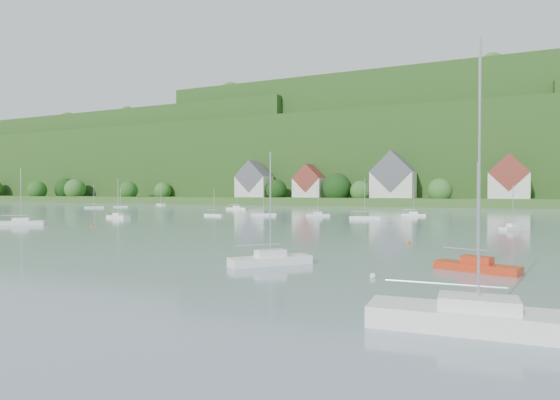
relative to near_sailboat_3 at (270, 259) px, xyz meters
The scene contains 14 objects.
far_shore_strip 166.84m from the near_sailboat_3, 99.02° to the left, with size 600.00×60.00×3.00m, color #365720.
forested_ridge 235.83m from the near_sailboat_3, 96.30° to the left, with size 620.00×181.22×69.89m.
village_building_0 172.34m from the near_sailboat_3, 118.14° to the left, with size 14.00×10.40×16.00m.
village_building_1 163.91m from the near_sailboat_3, 110.06° to the left, with size 12.00×9.36×14.00m.
village_building_2 154.54m from the near_sailboat_3, 97.88° to the left, with size 16.00×11.44×18.00m.
village_building_3 152.21m from the near_sailboat_3, 82.88° to the left, with size 13.00×10.40×15.50m.
near_sailboat_3 is the anchor object (origin of this frame).
near_sailboat_4 18.47m from the near_sailboat_3, 38.56° to the right, with size 8.43×2.78×11.23m.
near_sailboat_5 14.24m from the near_sailboat_3, 12.65° to the left, with size 5.65×3.16×7.35m.
near_sailboat_6 58.25m from the near_sailboat_3, 159.30° to the left, with size 6.42×5.89×9.21m.
mooring_buoy_2 19.57m from the near_sailboat_3, 69.56° to the left, with size 0.44×0.44×0.44m, color #CC651D.
mooring_buoy_3 49.90m from the near_sailboat_3, 150.41° to the left, with size 0.44×0.44×0.44m, color #CC651D.
mooring_buoy_4 8.36m from the near_sailboat_3, 14.41° to the right, with size 0.40×0.40×0.40m, color white.
far_sailboat_cluster 82.39m from the near_sailboat_3, 98.65° to the left, with size 190.60×81.69×8.71m.
Camera 1 is at (41.20, 4.08, 5.36)m, focal length 30.36 mm.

